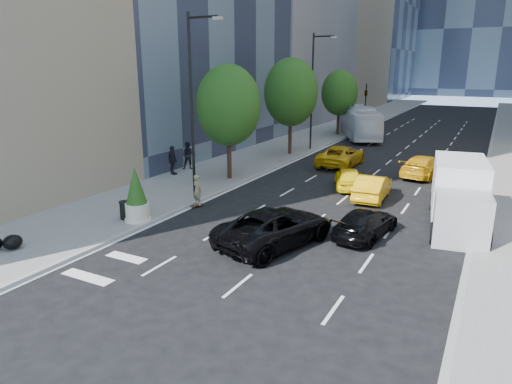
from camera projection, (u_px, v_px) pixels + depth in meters
The scene contains 22 objects.
ground at pixel (264, 243), 19.87m from camera, with size 160.00×160.00×0.00m, color black.
sidewalk_left at pixel (316, 136), 49.45m from camera, with size 6.00×120.00×0.15m, color slate.
lamp_near at pixel (194, 97), 24.58m from camera, with size 2.13×0.22×10.00m.
lamp_far at pixel (314, 85), 39.90m from camera, with size 2.13×0.22×10.00m.
tree_near at pixel (228, 106), 29.45m from camera, with size 4.20×4.20×7.46m.
tree_mid at pixel (291, 92), 37.87m from camera, with size 4.50×4.50×7.99m.
tree_far at pixel (339, 93), 49.12m from camera, with size 3.90×3.90×6.92m.
traffic_signal at pixel (366, 93), 55.67m from camera, with size 2.48×0.53×5.20m.
skateboarder at pixel (197, 192), 24.73m from camera, with size 0.62×0.41×1.69m, color #877C54.
black_sedan_lincoln at pixel (275, 227), 19.49m from camera, with size 2.66×5.77×1.60m, color black.
black_sedan_mercedes at pixel (366, 223), 20.51m from camera, with size 1.78×4.37×1.27m, color black.
taxi_a at pixel (348, 178), 28.54m from camera, with size 1.60×3.97×1.35m, color yellow.
taxi_b at pixel (373, 187), 26.24m from camera, with size 1.51×4.33×1.43m, color #E3A10B.
taxi_c at pixel (341, 156), 34.99m from camera, with size 2.59×5.61×1.56m, color #D39B0B.
taxi_d at pixel (424, 166), 31.55m from camera, with size 2.06×5.07×1.47m, color #D6970B.
city_bus at pixel (359, 122), 48.74m from camera, with size 2.75×11.77×3.28m, color white.
box_truck at pixel (459, 195), 21.56m from camera, with size 3.18×6.72×3.09m.
pedestrian_a at pixel (189, 156), 33.06m from camera, with size 0.98×0.76×2.02m, color black.
pedestrian_b at pixel (173, 160), 31.46m from camera, with size 1.18×0.49×2.01m, color black.
trash_can at pixel (126, 210), 22.45m from camera, with size 0.57×0.57×0.85m, color black.
planter_shrub at pixel (136, 195), 21.93m from camera, with size 1.12×1.12×2.70m.
garbage_bags at pixel (5, 243), 18.72m from camera, with size 1.23×1.18×0.61m.
Camera 1 is at (8.38, -16.55, 7.46)m, focal length 32.00 mm.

